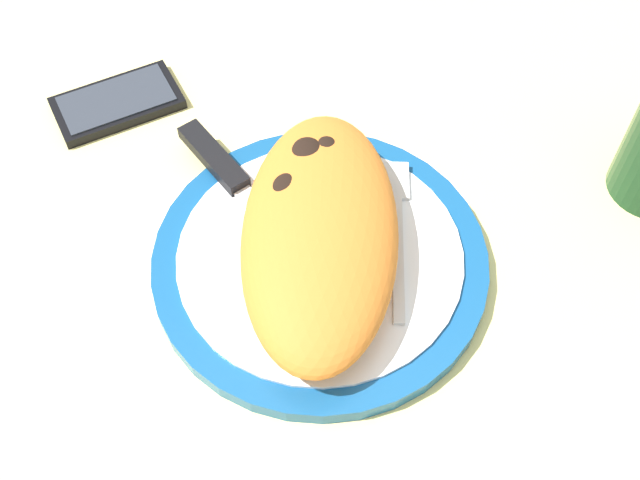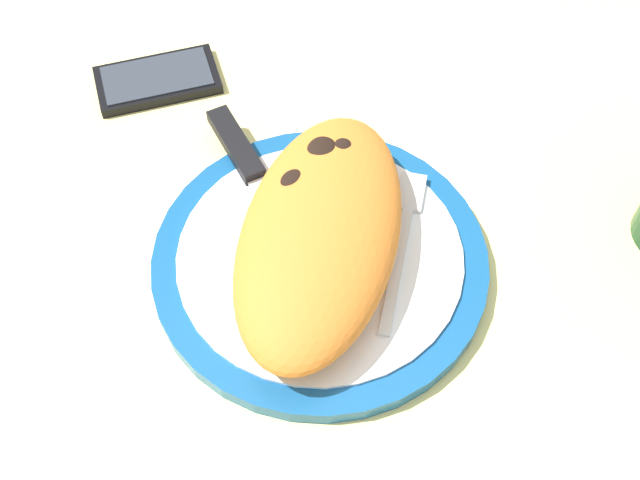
# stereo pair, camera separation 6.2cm
# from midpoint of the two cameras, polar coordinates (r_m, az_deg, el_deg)

# --- Properties ---
(ground_plane) EXTENTS (1.50, 1.50, 0.03)m
(ground_plane) POSITION_cam_midpoint_polar(r_m,az_deg,el_deg) (0.66, -2.67, -2.82)
(ground_plane) COLOR #E5D684
(plate) EXTENTS (0.28, 0.28, 0.02)m
(plate) POSITION_cam_midpoint_polar(r_m,az_deg,el_deg) (0.64, -2.75, -1.70)
(plate) COLOR navy
(plate) RESTS_ON ground_plane
(calzone) EXTENTS (0.26, 0.14, 0.06)m
(calzone) POSITION_cam_midpoint_polar(r_m,az_deg,el_deg) (0.61, -3.02, 0.11)
(calzone) COLOR orange
(calzone) RESTS_ON plate
(fork) EXTENTS (0.16, 0.02, 0.00)m
(fork) POSITION_cam_midpoint_polar(r_m,az_deg,el_deg) (0.65, 2.98, 1.12)
(fork) COLOR silver
(fork) RESTS_ON plate
(knife) EXTENTS (0.20, 0.15, 0.01)m
(knife) POSITION_cam_midpoint_polar(r_m,az_deg,el_deg) (0.68, -8.71, 3.93)
(knife) COLOR silver
(knife) RESTS_ON plate
(smartphone) EXTENTS (0.11, 0.13, 0.01)m
(smartphone) POSITION_cam_midpoint_polar(r_m,az_deg,el_deg) (0.79, -16.83, 9.46)
(smartphone) COLOR black
(smartphone) RESTS_ON ground_plane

